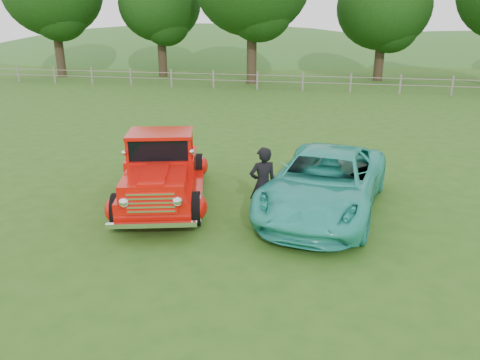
% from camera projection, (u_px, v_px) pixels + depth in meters
% --- Properties ---
extents(ground, '(140.00, 140.00, 0.00)m').
position_uv_depth(ground, '(200.00, 232.00, 9.99)').
color(ground, '#2A5216').
rests_on(ground, ground).
extents(distant_hills, '(116.00, 60.00, 18.00)m').
position_uv_depth(distant_hills, '(299.00, 86.00, 67.21)').
color(distant_hills, '#316224').
rests_on(distant_hills, ground).
extents(fence_line, '(48.00, 0.12, 1.20)m').
position_uv_depth(fence_line, '(303.00, 81.00, 30.11)').
color(fence_line, gray).
rests_on(fence_line, ground).
extents(tree_mid_west, '(6.40, 6.40, 8.46)m').
position_uv_depth(tree_mid_west, '(160.00, 4.00, 36.60)').
color(tree_mid_west, black).
rests_on(tree_mid_west, ground).
extents(tree_near_east, '(6.80, 6.80, 8.33)m').
position_uv_depth(tree_near_east, '(384.00, 7.00, 34.02)').
color(tree_near_east, black).
rests_on(tree_near_east, ground).
extents(red_pickup, '(3.21, 5.27, 1.78)m').
position_uv_depth(red_pickup, '(162.00, 170.00, 11.47)').
color(red_pickup, black).
rests_on(red_pickup, ground).
extents(teal_sedan, '(3.10, 5.45, 1.43)m').
position_uv_depth(teal_sedan, '(325.00, 182.00, 10.87)').
color(teal_sedan, teal).
rests_on(teal_sedan, ground).
extents(man, '(0.74, 0.67, 1.70)m').
position_uv_depth(man, '(263.00, 184.00, 10.31)').
color(man, black).
rests_on(man, ground).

